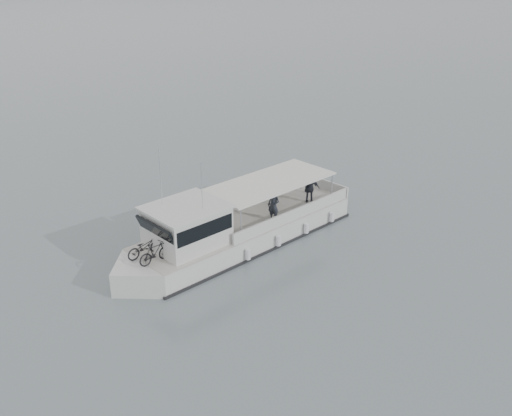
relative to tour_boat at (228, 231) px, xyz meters
name	(u,v)px	position (x,y,z in m)	size (l,w,h in m)	color
ground	(251,209)	(2.75, 3.55, -0.88)	(1400.00, 1400.00, 0.00)	slate
tour_boat	(228,231)	(0.00, 0.00, 0.00)	(12.67, 6.54, 5.38)	silver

